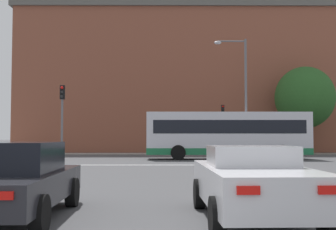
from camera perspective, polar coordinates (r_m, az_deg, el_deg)
stop_line_strip at (r=23.22m, az=-1.65°, el=-6.78°), size 8.80×0.30×0.01m
far_pavement at (r=38.28m, az=-1.12°, el=-5.26°), size 69.78×2.50×0.01m
brick_civic_building at (r=47.39m, az=3.12°, el=4.94°), size 36.02×12.29×22.71m
car_saloon_left at (r=8.63m, az=-20.19°, el=-8.25°), size 2.02×4.39×1.45m
car_roadster_right at (r=8.15m, az=11.39°, el=-8.91°), size 2.03×4.36×1.38m
bus_crossing_lead at (r=29.38m, az=8.02°, el=-2.58°), size 11.08×2.69×3.21m
traffic_light_far_right at (r=38.33m, az=7.45°, el=-0.82°), size 0.26×0.31×4.42m
traffic_light_near_left at (r=24.74m, az=-14.15°, el=0.49°), size 0.26×0.31×4.49m
street_lamp_junction at (r=29.10m, az=9.83°, el=3.81°), size 2.23×0.36×8.23m
pedestrian_waiting at (r=38.26m, az=1.02°, el=-3.90°), size 0.45×0.42×1.58m
tree_by_building at (r=40.26m, az=18.03°, el=2.27°), size 5.35×5.35×7.93m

